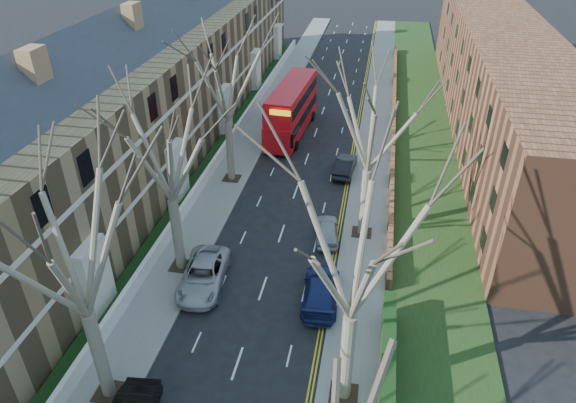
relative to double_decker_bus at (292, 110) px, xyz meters
The scene contains 16 objects.
pavement_left 4.36m from the double_decker_bus, behind, with size 3.00×102.00×0.12m, color slate.
pavement_right 8.72m from the double_decker_bus, ahead, with size 3.00×102.00×0.12m, color slate.
terrace_left 13.87m from the double_decker_bus, 146.46° to the right, with size 9.70×78.00×13.60m.
flats_right 20.51m from the double_decker_bus, 12.87° to the left, with size 13.97×54.00×10.00m.
front_wall_left 9.32m from the double_decker_bus, 125.21° to the right, with size 0.30×78.00×1.00m.
grass_verge_right 13.09m from the double_decker_bus, ahead, with size 6.00×102.00×0.06m.
tree_left_mid 33.41m from the double_decker_bus, 95.84° to the right, with size 10.50×10.50×14.71m.
tree_left_far 23.71m from the double_decker_bus, 98.40° to the right, with size 10.15×10.15×14.22m.
tree_left_dist 13.09m from the double_decker_bus, 107.60° to the right, with size 10.50×10.50×14.71m.
tree_right_mid 32.32m from the double_decker_bus, 75.15° to the right, with size 10.50×10.50×14.71m.
tree_right_far 19.57m from the double_decker_bus, 63.86° to the right, with size 10.15×10.15×14.22m.
double_decker_bus is the anchor object (origin of this frame).
car_left_far 23.90m from the double_decker_bus, 93.17° to the right, with size 2.58×5.60×1.56m, color #A5A4AA.
car_right_near 24.65m from the double_decker_bus, 75.74° to the right, with size 2.13×5.24×1.52m, color navy.
car_right_mid 18.41m from the double_decker_bus, 71.96° to the right, with size 1.61×4.01×1.37m, color #9D9FA6.
car_right_far 9.80m from the double_decker_bus, 51.30° to the right, with size 1.55×4.43×1.46m, color black.
Camera 1 is at (6.02, -8.65, 21.53)m, focal length 32.00 mm.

